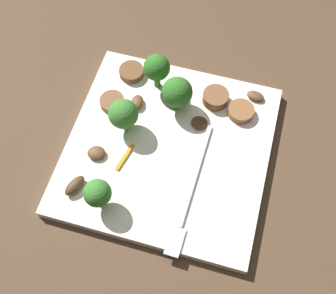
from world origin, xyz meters
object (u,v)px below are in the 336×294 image
broccoli_floret_3 (98,193)px  sausage_slice_0 (241,111)px  sausage_slice_2 (131,72)px  mushroom_1 (255,96)px  broccoli_floret_0 (157,68)px  sausage_slice_3 (216,98)px  pepper_strip_1 (125,157)px  broccoli_floret_1 (123,114)px  plate (168,150)px  broccoli_floret_2 (177,92)px  sausage_slice_1 (112,102)px  fork (189,197)px  mushroom_0 (199,123)px  mushroom_2 (137,102)px  mushroom_4 (96,153)px  mushroom_3 (75,186)px

broccoli_floret_3 → sausage_slice_0: bearing=141.1°
sausage_slice_2 → mushroom_1: size_ratio=1.42×
broccoli_floret_0 → sausage_slice_0: 0.13m
sausage_slice_3 → pepper_strip_1: bearing=-38.3°
broccoli_floret_0 → sausage_slice_3: 0.09m
broccoli_floret_1 → mushroom_1: size_ratio=2.14×
plate → broccoli_floret_2: bearing=-175.0°
broccoli_floret_0 → sausage_slice_1: (0.05, -0.05, -0.03)m
plate → sausage_slice_0: (-0.08, 0.08, 0.01)m
fork → sausage_slice_2: bearing=-140.5°
broccoli_floret_3 → mushroom_0: (-0.14, 0.09, -0.03)m
broccoli_floret_2 → sausage_slice_1: (0.02, -0.09, -0.03)m
broccoli_floret_2 → mushroom_0: (0.02, 0.04, -0.03)m
sausage_slice_1 → mushroom_1: bearing=108.8°
broccoli_floret_1 → mushroom_0: bearing=107.8°
mushroom_2 → mushroom_4: mushroom_2 is taller
mushroom_0 → mushroom_3: size_ratio=0.73×
sausage_slice_1 → pepper_strip_1: 0.08m
broccoli_floret_0 → sausage_slice_2: broccoli_floret_0 is taller
broccoli_floret_0 → mushroom_3: broccoli_floret_0 is taller
sausage_slice_0 → mushroom_0: 0.06m
sausage_slice_0 → mushroom_1: size_ratio=1.45×
mushroom_2 → broccoli_floret_0: bearing=156.1°
broccoli_floret_0 → pepper_strip_1: size_ratio=1.40×
broccoli_floret_2 → broccoli_floret_0: bearing=-127.2°
mushroom_0 → mushroom_4: size_ratio=0.98×
mushroom_1 → pepper_strip_1: (0.14, -0.14, -0.00)m
broccoli_floret_1 → mushroom_3: 0.11m
broccoli_floret_2 → sausage_slice_1: 0.09m
sausage_slice_3 → mushroom_3: (0.17, -0.14, -0.00)m
broccoli_floret_1 → broccoli_floret_3: broccoli_floret_1 is taller
plate → fork: 0.07m
mushroom_4 → broccoli_floret_3: bearing=24.5°
broccoli_floret_2 → mushroom_1: broccoli_floret_2 is taller
broccoli_floret_0 → broccoli_floret_1: size_ratio=1.10×
broccoli_floret_0 → mushroom_4: 0.14m
broccoli_floret_0 → plate: bearing=24.3°
fork → mushroom_2: mushroom_2 is taller
sausage_slice_1 → mushroom_2: bearing=105.3°
pepper_strip_1 → broccoli_floret_1: bearing=-162.5°
sausage_slice_2 → mushroom_3: mushroom_3 is taller
broccoli_floret_3 → sausage_slice_2: 0.20m
fork → sausage_slice_2: 0.20m
broccoli_floret_0 → mushroom_4: broccoli_floret_0 is taller
broccoli_floret_0 → broccoli_floret_3: (0.19, -0.02, -0.01)m
broccoli_floret_1 → mushroom_3: (0.10, -0.03, -0.03)m
broccoli_floret_0 → mushroom_1: broccoli_floret_0 is taller
sausage_slice_1 → sausage_slice_3: bearing=108.0°
pepper_strip_1 → mushroom_0: bearing=132.6°
fork → sausage_slice_0: sausage_slice_0 is taller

